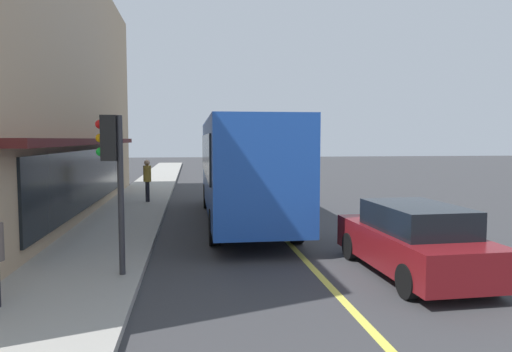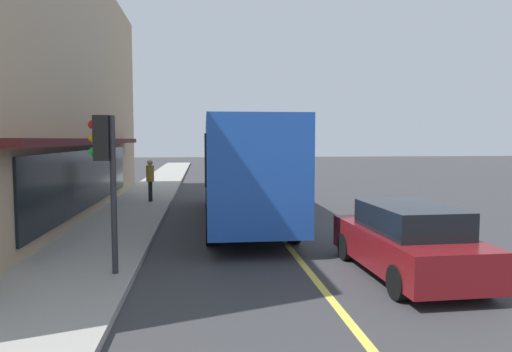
# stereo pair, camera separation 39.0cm
# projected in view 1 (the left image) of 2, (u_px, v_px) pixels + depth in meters

# --- Properties ---
(ground) EXTENTS (120.00, 120.00, 0.00)m
(ground) POSITION_uv_depth(u_px,v_px,m) (272.00, 225.00, 15.84)
(ground) COLOR #38383A
(sidewalk) EXTENTS (80.00, 2.63, 0.15)m
(sidewalk) POSITION_uv_depth(u_px,v_px,m) (118.00, 227.00, 15.15)
(sidewalk) COLOR #9E9B93
(sidewalk) RESTS_ON ground
(lane_centre_stripe) EXTENTS (36.00, 0.16, 0.01)m
(lane_centre_stripe) POSITION_uv_depth(u_px,v_px,m) (272.00, 225.00, 15.84)
(lane_centre_stripe) COLOR #D8D14C
(lane_centre_stripe) RESTS_ON ground
(bus) EXTENTS (11.14, 2.65, 3.50)m
(bus) POSITION_uv_depth(u_px,v_px,m) (242.00, 165.00, 16.31)
(bus) COLOR #1E4CAD
(bus) RESTS_ON ground
(traffic_light) EXTENTS (0.30, 0.52, 3.20)m
(traffic_light) POSITION_uv_depth(u_px,v_px,m) (112.00, 157.00, 9.34)
(traffic_light) COLOR #2D2D33
(traffic_light) RESTS_ON sidewalk
(car_maroon) EXTENTS (4.35, 1.97, 1.52)m
(car_maroon) POSITION_uv_depth(u_px,v_px,m) (413.00, 240.00, 9.96)
(car_maroon) COLOR maroon
(car_maroon) RESTS_ON ground
(pedestrian_near_storefront) EXTENTS (0.34, 0.34, 1.83)m
(pedestrian_near_storefront) POSITION_uv_depth(u_px,v_px,m) (147.00, 176.00, 20.50)
(pedestrian_near_storefront) COLOR black
(pedestrian_near_storefront) RESTS_ON sidewalk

